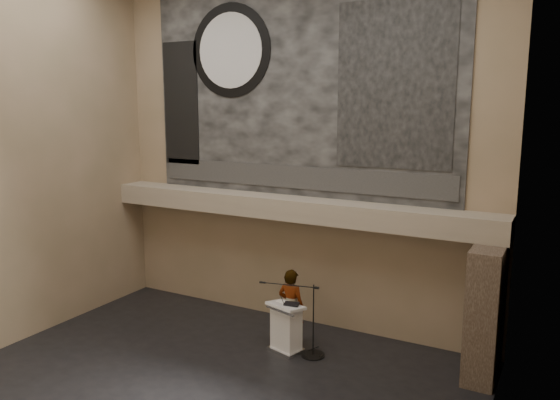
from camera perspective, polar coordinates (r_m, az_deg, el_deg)
The scene contains 19 objects.
floor at distance 11.20m, azimuth -8.31°, elevation -19.01°, with size 10.00×10.00×0.00m, color black.
wall_back at distance 13.23m, azimuth 1.66°, elevation 5.02°, with size 10.00×0.02×8.50m, color #7F6E50.
wall_left at distance 13.48m, azimuth -26.13°, elevation 4.08°, with size 0.02×8.00×8.50m, color #7F6E50.
wall_right at distance 7.91m, azimuth 21.23°, elevation 0.81°, with size 0.02×8.00×8.50m, color #7F6E50.
soffit at distance 13.07m, azimuth 0.84°, elevation -0.81°, with size 10.00×0.80×0.50m, color gray.
sprinkler_left at distance 13.88m, azimuth -5.12°, elevation -1.37°, with size 0.04×0.04×0.06m, color #B2893D.
sprinkler_right at distance 12.33m, azimuth 8.58°, elevation -2.92°, with size 0.04×0.04×0.06m, color #B2893D.
banner at distance 13.16m, azimuth 1.63°, elevation 11.31°, with size 8.00×0.05×5.00m, color black.
banner_text_strip at distance 13.24m, azimuth 1.51°, elevation 2.41°, with size 7.76×0.02×0.55m, color #2D2D2D.
banner_clock_rim at distance 14.08m, azimuth -5.20°, elevation 15.28°, with size 2.30×2.30×0.02m, color black.
banner_clock_face at distance 14.07m, azimuth -5.25°, elevation 15.28°, with size 1.84×1.84×0.02m, color silver.
banner_building_print at distance 12.22m, azimuth 11.85°, elevation 11.66°, with size 2.60×0.02×3.60m, color black.
banner_brick_print at distance 14.97m, azimuth -10.30°, elevation 9.87°, with size 1.10×0.02×3.20m, color black.
stone_pier at distance 11.72m, azimuth 20.66°, elevation -10.93°, with size 0.60×1.40×2.70m, color #3E3026.
lectern at distance 12.32m, azimuth 0.65°, elevation -13.20°, with size 0.88×0.72×1.14m.
binder at distance 12.06m, azimuth 1.20°, elevation -10.82°, with size 0.32×0.25×0.04m, color black.
papers at distance 12.19m, azimuth -0.04°, elevation -10.66°, with size 0.20×0.27×0.01m, color white.
speaker_person at distance 12.54m, azimuth 1.17°, elevation -11.12°, with size 0.65×0.42×1.77m, color white.
mic_stand at distance 12.28m, azimuth 3.27°, elevation -14.85°, with size 1.45×0.52×1.61m.
Camera 1 is at (5.96, -7.76, 5.45)m, focal length 35.00 mm.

